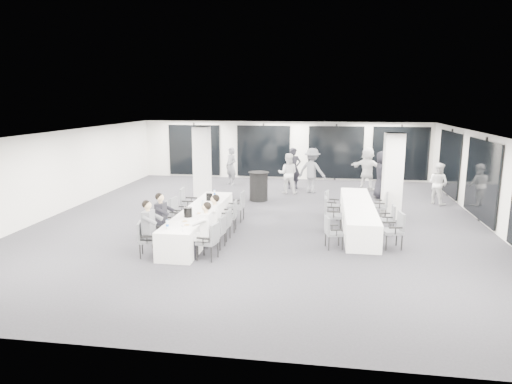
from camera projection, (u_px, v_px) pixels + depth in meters
room at (291, 173)px, 15.45m from camera, size 14.04×16.04×2.84m
column_left at (202, 162)px, 18.02m from camera, size 0.60×0.60×2.80m
column_right at (392, 176)px, 14.85m from camera, size 0.60×0.60×2.80m
banquet_table_main at (200, 222)px, 13.20m from camera, size 0.90×5.00×0.75m
banquet_table_side at (358, 216)px, 13.91m from camera, size 0.90×5.00×0.75m
cocktail_table at (259, 186)px, 17.58m from camera, size 0.80×0.80×1.11m
chair_main_left_near at (145, 237)px, 11.31m from camera, size 0.54×0.57×0.89m
chair_main_left_second at (158, 227)px, 12.17m from camera, size 0.49×0.54×0.90m
chair_main_left_mid at (168, 217)px, 12.95m from camera, size 0.58×0.62×0.99m
chair_main_left_fourth at (178, 211)px, 13.82m from camera, size 0.53×0.57×0.94m
chair_main_left_far at (187, 202)px, 14.74m from camera, size 0.56×0.62×1.04m
chair_main_right_near at (210, 239)px, 11.10m from camera, size 0.54×0.57×0.91m
chair_main_right_second at (218, 230)px, 11.95m from camera, size 0.49×0.53×0.86m
chair_main_right_mid at (224, 223)px, 12.65m from camera, size 0.47×0.52×0.86m
chair_main_right_fourth at (231, 214)px, 13.49m from camera, size 0.49×0.54×0.92m
chair_main_right_far at (239, 204)px, 14.60m from camera, size 0.51×0.57×0.97m
chair_side_left_near at (331, 230)px, 11.93m from camera, size 0.53×0.55×0.86m
chair_side_left_mid at (330, 212)px, 13.42m from camera, size 0.53×0.59×1.04m
chair_side_left_far at (330, 203)px, 14.90m from camera, size 0.55×0.58×0.92m
chair_side_right_near at (395, 228)px, 11.93m from camera, size 0.57×0.60×0.97m
chair_side_right_mid at (389, 218)px, 13.17m from camera, size 0.45×0.50×0.87m
chair_side_right_far at (382, 204)px, 14.71m from camera, size 0.53×0.57×0.93m
seated_guest_a at (151, 225)px, 11.24m from camera, size 0.50×0.38×1.44m
seated_guest_b at (163, 216)px, 12.10m from camera, size 0.50×0.38×1.44m
seated_guest_c at (204, 227)px, 11.08m from camera, size 0.50×0.38×1.44m
seated_guest_d at (212, 218)px, 11.92m from camera, size 0.50×0.38×1.44m
standing_guest_a at (294, 166)px, 19.84m from camera, size 0.89×0.80×2.03m
standing_guest_b at (288, 171)px, 18.81m from camera, size 0.92×0.57×1.90m
standing_guest_c at (312, 168)px, 18.96m from camera, size 1.54×1.19×2.12m
standing_guest_d at (387, 174)px, 18.48m from camera, size 1.08×1.17×1.75m
standing_guest_e at (382, 172)px, 17.94m from camera, size 0.71×1.07×2.12m
standing_guest_f at (368, 166)px, 19.63m from camera, size 2.03×1.63×2.10m
standing_guest_g at (231, 164)px, 20.77m from camera, size 0.90×0.88×1.93m
standing_guest_h at (438, 181)px, 16.94m from camera, size 0.96×0.98×1.76m
ice_bucket_near at (188, 212)px, 12.24m from camera, size 0.23×0.23×0.26m
ice_bucket_far at (209, 197)px, 14.25m from camera, size 0.20×0.20×0.23m
water_bottle_a at (167, 224)px, 11.14m from camera, size 0.07×0.07×0.21m
water_bottle_b at (203, 204)px, 13.26m from camera, size 0.07×0.07×0.21m
water_bottle_c at (215, 193)px, 14.85m from camera, size 0.07×0.07×0.21m
plate_a at (185, 221)px, 11.78m from camera, size 0.21×0.21×0.03m
plate_b at (187, 225)px, 11.43m from camera, size 0.21×0.21×0.03m
plate_c at (199, 213)px, 12.60m from camera, size 0.22×0.22×0.03m
wine_glass at (183, 226)px, 10.92m from camera, size 0.07×0.07×0.18m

